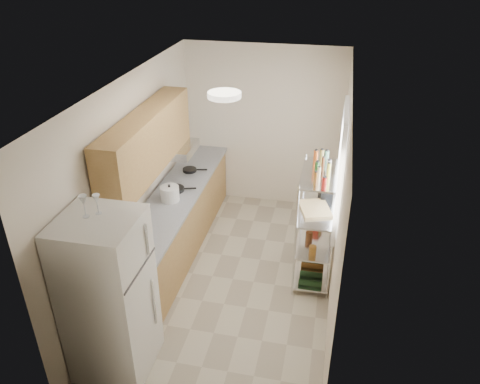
# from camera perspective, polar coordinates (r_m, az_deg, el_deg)

# --- Properties ---
(room) EXTENTS (2.52, 4.42, 2.62)m
(room) POSITION_cam_1_polar(r_m,az_deg,el_deg) (5.52, -0.97, -0.04)
(room) COLOR #B7AD94
(room) RESTS_ON ground
(counter_run) EXTENTS (0.63, 3.51, 0.90)m
(counter_run) POSITION_cam_1_polar(r_m,az_deg,el_deg) (6.55, -7.92, -3.94)
(counter_run) COLOR #A88247
(counter_run) RESTS_ON ground
(upper_cabinets) EXTENTS (0.33, 2.20, 0.72)m
(upper_cabinets) POSITION_cam_1_polar(r_m,az_deg,el_deg) (5.70, -11.24, 6.01)
(upper_cabinets) COLOR #A88247
(upper_cabinets) RESTS_ON room
(range_hood) EXTENTS (0.50, 0.60, 0.12)m
(range_hood) POSITION_cam_1_polar(r_m,az_deg,el_deg) (6.52, -7.81, 5.25)
(range_hood) COLOR #B7BABC
(range_hood) RESTS_ON room
(window) EXTENTS (0.06, 1.00, 1.46)m
(window) POSITION_cam_1_polar(r_m,az_deg,el_deg) (5.61, 12.13, 2.62)
(window) COLOR white
(window) RESTS_ON room
(bakers_rack) EXTENTS (0.45, 0.90, 1.73)m
(bakers_rack) POSITION_cam_1_polar(r_m,az_deg,el_deg) (5.76, 9.50, -1.34)
(bakers_rack) COLOR silver
(bakers_rack) RESTS_ON ground
(ceiling_dome) EXTENTS (0.34, 0.34, 0.05)m
(ceiling_dome) POSITION_cam_1_polar(r_m,az_deg,el_deg) (4.76, -1.93, 11.77)
(ceiling_dome) COLOR white
(ceiling_dome) RESTS_ON room
(refrigerator) EXTENTS (0.73, 0.73, 1.77)m
(refrigerator) POSITION_cam_1_polar(r_m,az_deg,el_deg) (4.82, -15.68, -12.19)
(refrigerator) COLOR silver
(refrigerator) RESTS_ON ground
(wine_glass_a) EXTENTS (0.08, 0.08, 0.21)m
(wine_glass_a) POSITION_cam_1_polar(r_m,az_deg,el_deg) (4.33, -18.46, -1.66)
(wine_glass_a) COLOR silver
(wine_glass_a) RESTS_ON refrigerator
(wine_glass_b) EXTENTS (0.07, 0.07, 0.19)m
(wine_glass_b) POSITION_cam_1_polar(r_m,az_deg,el_deg) (4.35, -17.02, -1.44)
(wine_glass_b) COLOR silver
(wine_glass_b) RESTS_ON refrigerator
(rice_cooker) EXTENTS (0.25, 0.25, 0.20)m
(rice_cooker) POSITION_cam_1_polar(r_m,az_deg,el_deg) (6.19, -8.55, -0.19)
(rice_cooker) COLOR silver
(rice_cooker) RESTS_ON counter_run
(frying_pan_large) EXTENTS (0.31, 0.31, 0.04)m
(frying_pan_large) POSITION_cam_1_polar(r_m,az_deg,el_deg) (6.45, -7.91, 0.35)
(frying_pan_large) COLOR black
(frying_pan_large) RESTS_ON counter_run
(frying_pan_small) EXTENTS (0.24, 0.24, 0.04)m
(frying_pan_small) POSITION_cam_1_polar(r_m,az_deg,el_deg) (6.97, -6.17, 2.70)
(frying_pan_small) COLOR black
(frying_pan_small) RESTS_ON counter_run
(cutting_board) EXTENTS (0.46, 0.53, 0.03)m
(cutting_board) POSITION_cam_1_polar(r_m,az_deg,el_deg) (5.81, 9.12, -2.00)
(cutting_board) COLOR tan
(cutting_board) RESTS_ON bakers_rack
(espresso_machine) EXTENTS (0.20, 0.25, 0.27)m
(espresso_machine) POSITION_cam_1_polar(r_m,az_deg,el_deg) (6.04, 10.45, 0.43)
(espresso_machine) COLOR black
(espresso_machine) RESTS_ON bakers_rack
(storage_bag) EXTENTS (0.14, 0.17, 0.16)m
(storage_bag) POSITION_cam_1_polar(r_m,az_deg,el_deg) (6.27, 9.37, -3.61)
(storage_bag) COLOR #9C2513
(storage_bag) RESTS_ON bakers_rack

